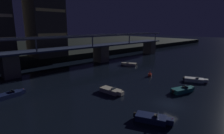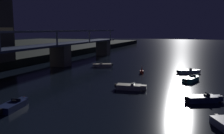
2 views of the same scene
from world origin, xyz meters
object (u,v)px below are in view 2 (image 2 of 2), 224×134
at_px(river_bridge, 22,55).
at_px(speedboat_mid_center, 130,87).
at_px(speedboat_mid_right, 203,99).
at_px(speedboat_near_center, 188,71).
at_px(speedboat_near_right, 103,65).
at_px(speedboat_mid_left, 13,106).
at_px(channel_buoy, 142,71).
at_px(speedboat_far_left, 191,79).

relative_size(river_bridge, speedboat_mid_center, 17.62).
distance_m(river_bridge, speedboat_mid_center, 25.16).
bearing_deg(speedboat_mid_center, speedboat_mid_right, -104.45).
bearing_deg(speedboat_near_center, speedboat_near_right, 85.26).
xyz_separation_m(speedboat_mid_left, channel_buoy, (29.36, -8.86, 0.06)).
distance_m(speedboat_near_right, channel_buoy, 12.95).
distance_m(speedboat_mid_center, channel_buoy, 14.93).
height_order(speedboat_mid_left, speedboat_mid_center, same).
height_order(speedboat_near_right, speedboat_mid_right, same).
height_order(river_bridge, speedboat_mid_center, river_bridge).
relative_size(river_bridge, speedboat_near_center, 18.40).
distance_m(speedboat_mid_left, channel_buoy, 30.67).
distance_m(speedboat_near_right, speedboat_far_left, 24.59).
bearing_deg(river_bridge, channel_buoy, -63.44).
relative_size(river_bridge, channel_buoy, 52.40).
bearing_deg(channel_buoy, speedboat_far_left, -113.37).
xyz_separation_m(speedboat_near_center, speedboat_near_right, (1.77, 21.31, 0.00)).
bearing_deg(speedboat_mid_center, speedboat_near_center, -22.81).
relative_size(speedboat_near_center, speedboat_far_left, 0.98).
bearing_deg(speedboat_mid_right, speedboat_near_right, 46.81).
bearing_deg(speedboat_far_left, channel_buoy, 66.63).
relative_size(speedboat_mid_left, speedboat_mid_center, 1.00).
bearing_deg(speedboat_mid_right, speedboat_mid_center, 75.55).
relative_size(river_bridge, speedboat_mid_right, 18.58).
height_order(speedboat_near_center, speedboat_near_right, same).
distance_m(speedboat_far_left, channel_buoy, 11.64).
height_order(river_bridge, speedboat_mid_right, river_bridge).
bearing_deg(speedboat_near_right, speedboat_mid_left, -175.27).
distance_m(river_bridge, channel_buoy, 25.83).
bearing_deg(speedboat_mid_left, speedboat_mid_right, -61.87).
height_order(speedboat_far_left, channel_buoy, channel_buoy).
relative_size(speedboat_near_right, speedboat_mid_right, 0.98).
height_order(speedboat_mid_center, channel_buoy, channel_buoy).
bearing_deg(speedboat_near_right, channel_buoy, -114.99).
bearing_deg(speedboat_mid_left, speedboat_mid_center, -36.20).
bearing_deg(speedboat_far_left, speedboat_mid_right, -170.22).
bearing_deg(speedboat_near_center, speedboat_mid_right, -171.05).
relative_size(speedboat_mid_center, speedboat_mid_right, 1.05).
relative_size(speedboat_near_right, channel_buoy, 2.77).
bearing_deg(speedboat_far_left, speedboat_near_center, 7.63).
height_order(speedboat_near_center, speedboat_mid_left, same).
relative_size(speedboat_mid_left, speedboat_far_left, 1.02).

